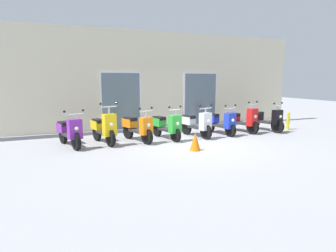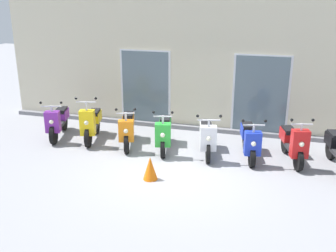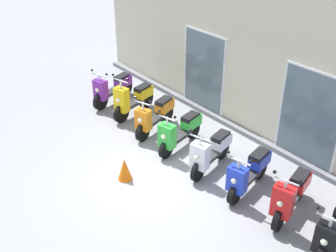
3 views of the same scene
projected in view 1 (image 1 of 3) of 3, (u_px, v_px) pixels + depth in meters
name	position (u px, v px, depth m)	size (l,w,h in m)	color
ground_plane	(197.00, 145.00, 8.76)	(40.00, 40.00, 0.00)	#939399
storefront_facade	(161.00, 83.00, 11.36)	(12.36, 0.50, 3.88)	beige
scooter_purple	(69.00, 132.00, 8.50)	(0.79, 1.61, 1.17)	black
scooter_yellow	(104.00, 128.00, 8.87)	(0.72, 1.57, 1.35)	black
scooter_orange	(137.00, 127.00, 9.21)	(0.78, 1.57, 1.18)	black
scooter_green	(166.00, 125.00, 9.57)	(0.68, 1.57, 1.19)	black
scooter_white	(196.00, 123.00, 9.93)	(0.73, 1.53, 1.19)	black
scooter_blue	(220.00, 122.00, 10.40)	(0.69, 1.53, 1.15)	black
scooter_red	(242.00, 120.00, 10.82)	(0.72, 1.54, 1.23)	black
scooter_black	(266.00, 119.00, 11.09)	(0.69, 1.62, 1.17)	black
curb_bollard	(288.00, 121.00, 11.40)	(0.12, 0.12, 0.70)	yellow
traffic_cone	(195.00, 142.00, 8.07)	(0.32, 0.32, 0.52)	orange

